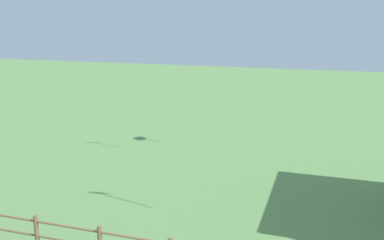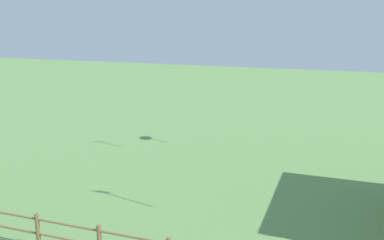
% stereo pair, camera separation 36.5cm
% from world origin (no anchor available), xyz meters
% --- Properties ---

